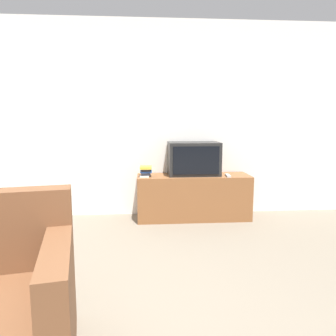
% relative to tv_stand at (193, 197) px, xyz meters
% --- Properties ---
extents(wall_back, '(9.00, 0.06, 2.60)m').
position_rel_tv_stand_xyz_m(wall_back, '(-0.82, 0.28, 1.01)').
color(wall_back, white).
rests_on(wall_back, ground_plane).
extents(tv_stand, '(1.47, 0.46, 0.58)m').
position_rel_tv_stand_xyz_m(tv_stand, '(0.00, 0.00, 0.00)').
color(tv_stand, brown).
rests_on(tv_stand, ground_plane).
extents(television, '(0.66, 0.41, 0.43)m').
position_rel_tv_stand_xyz_m(television, '(0.00, 0.03, 0.51)').
color(television, black).
rests_on(television, tv_stand).
extents(book_stack, '(0.16, 0.22, 0.13)m').
position_rel_tv_stand_xyz_m(book_stack, '(-0.63, -0.04, 0.36)').
color(book_stack, silver).
rests_on(book_stack, tv_stand).
extents(remote_on_stand, '(0.06, 0.17, 0.02)m').
position_rel_tv_stand_xyz_m(remote_on_stand, '(0.42, -0.13, 0.30)').
color(remote_on_stand, '#B7B7B7').
rests_on(remote_on_stand, tv_stand).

